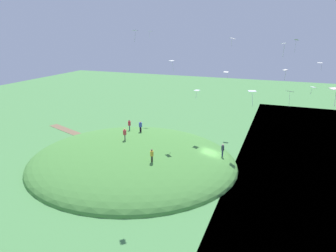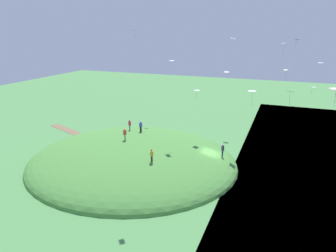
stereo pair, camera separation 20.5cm
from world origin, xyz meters
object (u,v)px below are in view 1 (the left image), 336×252
at_px(kite_8, 313,87).
at_px(person_on_hilltop, 152,154).
at_px(person_with_child, 129,124).
at_px(kite_10, 284,45).
at_px(person_watching_kites, 140,125).
at_px(kite_2, 233,39).
at_px(kite_4, 197,91).
at_px(kite_1, 320,63).
at_px(kite_13, 334,90).
at_px(kite_6, 296,41).
at_px(kite_7, 135,31).
at_px(kite_9, 226,72).
at_px(kite_5, 172,61).
at_px(kite_3, 150,32).
at_px(person_near_shore, 223,149).
at_px(kite_12, 290,92).
at_px(person_walking_path, 125,133).
at_px(kite_11, 285,71).
at_px(kite_0, 252,92).

bearing_deg(kite_8, person_on_hilltop, 47.50).
height_order(person_with_child, kite_10, kite_10).
bearing_deg(person_watching_kites, kite_2, 3.30).
bearing_deg(kite_4, kite_1, -141.81).
xyz_separation_m(kite_1, kite_4, (16.29, 12.82, -3.23)).
distance_m(person_on_hilltop, kite_13, 20.09).
xyz_separation_m(kite_10, kite_13, (-4.69, 4.19, -3.65)).
relative_size(kite_1, kite_6, 0.58).
distance_m(kite_1, kite_7, 32.80).
bearing_deg(kite_9, kite_5, 70.99).
relative_size(person_watching_kites, kite_1, 1.49).
distance_m(kite_2, kite_4, 8.59).
bearing_deg(kite_6, person_watching_kites, 30.48).
height_order(person_watching_kites, kite_3, kite_3).
height_order(person_watching_kites, person_near_shore, person_watching_kites).
xyz_separation_m(kite_7, kite_8, (-18.06, -22.35, -8.07)).
xyz_separation_m(kite_1, kite_13, (0.63, 23.74, -0.16)).
xyz_separation_m(kite_8, kite_12, (3.28, 8.66, 0.60)).
bearing_deg(kite_7, kite_12, -137.20).
bearing_deg(kite_4, kite_2, -146.71).
bearing_deg(kite_7, person_walking_path, -52.27).
bearing_deg(kite_13, kite_1, -91.52).
xyz_separation_m(person_near_shore, kite_8, (-10.74, -12.33, 6.77)).
distance_m(person_walking_path, kite_3, 20.37).
xyz_separation_m(kite_9, kite_11, (-9.33, 4.05, 1.16)).
relative_size(kite_7, kite_13, 0.67).
distance_m(person_with_child, person_near_shore, 15.63).
bearing_deg(kite_5, person_on_hilltop, 93.00).
xyz_separation_m(kite_3, kite_12, (-23.43, 9.20, -7.31)).
bearing_deg(kite_3, kite_6, -175.53).
height_order(person_on_hilltop, kite_3, kite_3).
xyz_separation_m(person_watching_kites, kite_1, (-24.75, -13.93, 8.97)).
height_order(person_with_child, kite_1, kite_1).
bearing_deg(person_walking_path, kite_1, -86.69).
xyz_separation_m(person_watching_kites, person_near_shore, (-13.19, 2.44, -1.04)).
xyz_separation_m(kite_8, kite_10, (4.51, 15.50, 6.73)).
bearing_deg(kite_7, kite_3, -69.30).
distance_m(person_walking_path, kite_2, 19.79).
bearing_deg(kite_1, kite_12, 72.13).
distance_m(person_near_shore, kite_13, 16.45).
height_order(person_on_hilltop, kite_13, kite_13).
height_order(kite_2, kite_7, kite_7).
bearing_deg(kite_7, person_on_hilltop, -94.98).
xyz_separation_m(person_near_shore, kite_3, (15.97, -12.87, 14.68)).
distance_m(kite_1, kite_3, 28.14).
relative_size(person_walking_path, kite_11, 1.15).
relative_size(kite_4, kite_10, 0.87).
distance_m(kite_0, kite_2, 12.48).
xyz_separation_m(person_near_shore, kite_5, (7.48, -0.72, 11.00)).
bearing_deg(kite_10, person_watching_kites, -16.13).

